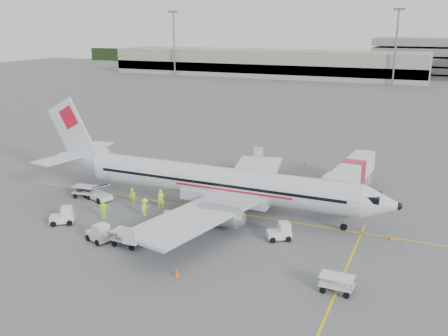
{
  "coord_description": "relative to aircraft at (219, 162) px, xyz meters",
  "views": [
    {
      "loc": [
        19.12,
        -41.77,
        17.53
      ],
      "look_at": [
        0.0,
        2.0,
        3.8
      ],
      "focal_mm": 40.0,
      "sensor_mm": 36.0,
      "label": 1
    }
  ],
  "objects": [
    {
      "name": "ground",
      "position": [
        -0.3,
        -0.09,
        -4.95
      ],
      "size": [
        360.0,
        360.0,
        0.0
      ],
      "primitive_type": "plane",
      "color": "#56595B"
    },
    {
      "name": "stripe_lead",
      "position": [
        -0.3,
        -0.09,
        -4.95
      ],
      "size": [
        44.0,
        0.2,
        0.01
      ],
      "primitive_type": "cube",
      "color": "yellow",
      "rests_on": "ground"
    },
    {
      "name": "stripe_cross",
      "position": [
        13.7,
        -8.09,
        -4.95
      ],
      "size": [
        0.2,
        20.0,
        0.01
      ],
      "primitive_type": "cube",
      "color": "yellow",
      "rests_on": "ground"
    },
    {
      "name": "terminal_west",
      "position": [
        -40.3,
        129.91,
        -0.45
      ],
      "size": [
        110.0,
        22.0,
        9.0
      ],
      "primitive_type": null,
      "color": "gray",
      "rests_on": "ground"
    },
    {
      "name": "treeline",
      "position": [
        -0.3,
        174.91,
        -1.95
      ],
      "size": [
        300.0,
        3.0,
        6.0
      ],
      "primitive_type": null,
      "color": "black",
      "rests_on": "ground"
    },
    {
      "name": "mast_west",
      "position": [
        -70.3,
        117.91,
        6.05
      ],
      "size": [
        3.2,
        1.2,
        22.0
      ],
      "primitive_type": null,
      "color": "slate",
      "rests_on": "ground"
    },
    {
      "name": "mast_center",
      "position": [
        4.7,
        117.91,
        6.05
      ],
      "size": [
        3.2,
        1.2,
        22.0
      ],
      "primitive_type": null,
      "color": "slate",
      "rests_on": "ground"
    },
    {
      "name": "aircraft",
      "position": [
        0.0,
        0.0,
        0.0
      ],
      "size": [
        36.08,
        28.35,
        9.91
      ],
      "primitive_type": null,
      "rotation": [
        0.0,
        0.0,
        -0.0
      ],
      "color": "silver",
      "rests_on": "ground"
    },
    {
      "name": "jet_bridge",
      "position": [
        11.19,
        9.34,
        -3.01
      ],
      "size": [
        3.98,
        14.96,
        3.88
      ],
      "primitive_type": null,
      "rotation": [
        0.0,
        0.0,
        -0.08
      ],
      "color": "silver",
      "rests_on": "ground"
    },
    {
      "name": "belt_loader",
      "position": [
        -12.94,
        -2.09,
        -3.71
      ],
      "size": [
        4.92,
        3.22,
        2.5
      ],
      "primitive_type": null,
      "rotation": [
        0.0,
        0.0,
        -0.35
      ],
      "color": "silver",
      "rests_on": "ground"
    },
    {
      "name": "tug_fore",
      "position": [
        7.5,
        -4.31,
        -4.19
      ],
      "size": [
        2.28,
        2.02,
        1.53
      ],
      "primitive_type": null,
      "rotation": [
        0.0,
        0.0,
        0.56
      ],
      "color": "silver",
      "rests_on": "ground"
    },
    {
      "name": "tug_mid",
      "position": [
        -6.33,
        -10.65,
        -4.14
      ],
      "size": [
        2.38,
        1.84,
        1.62
      ],
      "primitive_type": null,
      "rotation": [
        0.0,
        0.0,
        -0.34
      ],
      "color": "silver",
      "rests_on": "ground"
    },
    {
      "name": "tug_aft",
      "position": [
        -11.75,
        -8.87,
        -4.15
      ],
      "size": [
        2.4,
        2.15,
        1.61
      ],
      "primitive_type": null,
      "rotation": [
        0.0,
        0.0,
        0.58
      ],
      "color": "silver",
      "rests_on": "ground"
    },
    {
      "name": "cart_loaded_a",
      "position": [
        -3.6,
        -10.4,
        -4.3
      ],
      "size": [
        2.57,
        1.6,
        1.31
      ],
      "primitive_type": null,
      "rotation": [
        0.0,
        0.0,
        -0.05
      ],
      "color": "silver",
      "rests_on": "ground"
    },
    {
      "name": "cart_loaded_b",
      "position": [
        -14.54,
        -2.09,
        -4.33
      ],
      "size": [
        2.55,
        1.7,
        1.25
      ],
      "primitive_type": null,
      "rotation": [
        0.0,
        0.0,
        0.12
      ],
      "color": "silver",
      "rests_on": "ground"
    },
    {
      "name": "cart_empty_a",
      "position": [
        -2.13,
        -4.83,
        -4.37
      ],
      "size": [
        2.6,
        2.15,
        1.17
      ],
      "primitive_type": null,
      "rotation": [
        0.0,
        0.0,
        0.44
      ],
      "color": "silver",
      "rests_on": "ground"
    },
    {
      "name": "cart_empty_b",
      "position": [
        13.68,
        -10.95,
        -4.36
      ],
      "size": [
        2.31,
        1.4,
        1.19
      ],
      "primitive_type": null,
      "rotation": [
        0.0,
        0.0,
        -0.02
      ],
      "color": "silver",
      "rests_on": "ground"
    },
    {
      "name": "cone_nose",
      "position": [
        16.2,
        -0.51,
        -4.66
      ],
      "size": [
        0.36,
        0.36,
        0.59
      ],
      "primitive_type": "cone",
      "color": "#DF610C",
      "rests_on": "ground"
    },
    {
      "name": "cone_port",
      "position": [
        3.53,
        19.33,
        -4.65
      ],
      "size": [
        0.37,
        0.37,
        0.6
      ],
      "primitive_type": "cone",
      "color": "#DF610C",
      "rests_on": "ground"
    },
    {
      "name": "cone_stbd",
      "position": [
        2.67,
        -13.41,
        -4.63
      ],
      "size": [
        0.4,
        0.4,
        0.65
      ],
      "primitive_type": "cone",
      "color": "#DF610C",
      "rests_on": "ground"
    },
    {
      "name": "crew_a",
      "position": [
        -5.59,
        -1.59,
        -4.01
      ],
      "size": [
        0.83,
        0.74,
        1.9
      ],
      "primitive_type": "imported",
      "rotation": [
        0.0,
        0.0,
        0.53
      ],
      "color": "#B4F522",
      "rests_on": "ground"
    },
    {
      "name": "crew_b",
      "position": [
        -8.96,
        -1.59,
        -4.16
      ],
      "size": [
        0.97,
        0.9,
        1.59
      ],
      "primitive_type": "imported",
      "rotation": [
        0.0,
        0.0,
        -0.51
      ],
      "color": "#B4F522",
      "rests_on": "ground"
    },
    {
      "name": "crew_c",
      "position": [
        -5.83,
        -4.15,
        -4.07
      ],
      "size": [
        0.81,
        1.22,
        1.76
      ],
      "primitive_type": "imported",
      "rotation": [
        0.0,
        0.0,
        1.71
      ],
      "color": "#B4F522",
      "rests_on": "ground"
    },
    {
      "name": "crew_d",
      "position": [
        -9.0,
        -6.31,
        -4.03
      ],
      "size": [
        1.17,
        0.75,
        1.85
      ],
      "primitive_type": "imported",
      "rotation": [
        0.0,
        0.0,
        3.44
      ],
      "color": "#B4F522",
      "rests_on": "ground"
    }
  ]
}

